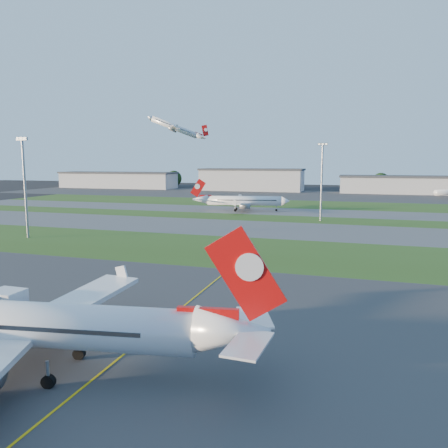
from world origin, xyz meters
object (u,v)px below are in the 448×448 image
at_px(airliner_taxiing, 243,201).
at_px(light_mast_west, 25,181).
at_px(airliner_parked, 28,325).
at_px(light_mast_centre, 322,177).

height_order(airliner_taxiing, light_mast_west, light_mast_west).
bearing_deg(airliner_taxiing, airliner_parked, 84.82).
distance_m(airliner_taxiing, light_mast_centre, 40.64).
bearing_deg(light_mast_centre, airliner_parked, -98.17).
height_order(airliner_taxiing, light_mast_centre, light_mast_centre).
xyz_separation_m(airliner_taxiing, light_mast_west, (-37.49, -77.88, 10.77)).
relative_size(light_mast_west, light_mast_centre, 1.00).
distance_m(airliner_parked, light_mast_west, 81.05).
height_order(airliner_parked, light_mast_centre, light_mast_centre).
xyz_separation_m(airliner_parked, light_mast_centre, (16.69, 116.16, 10.36)).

